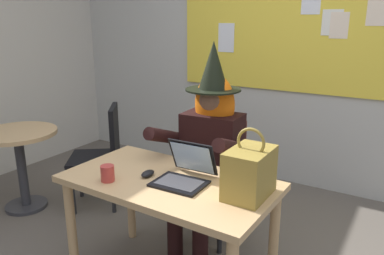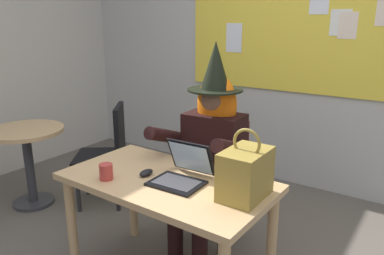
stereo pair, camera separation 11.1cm
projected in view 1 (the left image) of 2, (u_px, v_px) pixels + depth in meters
wall_back_bulletin at (296, 46)px, 3.60m from camera, size 5.46×2.16×2.73m
desk_main at (169, 195)px, 2.25m from camera, size 1.27×0.70×0.72m
chair_at_desk at (215, 171)px, 2.88m from camera, size 0.43×0.43×0.91m
person_costumed at (209, 139)px, 2.70m from camera, size 0.61×0.67×1.49m
laptop at (185, 173)px, 2.19m from camera, size 0.31×0.33×0.22m
computer_mouse at (148, 174)px, 2.26m from camera, size 0.06×0.11×0.03m
handbag at (250, 172)px, 1.98m from camera, size 0.20×0.30×0.38m
coffee_mug at (108, 173)px, 2.19m from camera, size 0.08×0.08×0.09m
side_table_round at (20, 153)px, 3.26m from camera, size 0.65×0.65×0.71m
chair_spare_by_window at (103, 151)px, 3.32m from camera, size 0.59×0.59×0.91m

